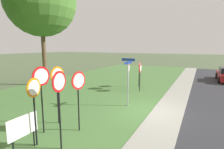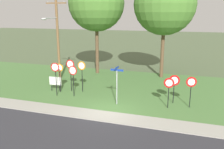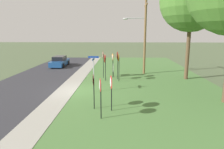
# 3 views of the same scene
# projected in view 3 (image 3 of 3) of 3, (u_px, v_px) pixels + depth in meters

# --- Properties ---
(ground_plane) EXTENTS (160.00, 160.00, 0.00)m
(ground_plane) POSITION_uv_depth(u_px,v_px,m) (76.00, 91.00, 16.45)
(ground_plane) COLOR #4C5B3D
(road_asphalt) EXTENTS (44.00, 6.40, 0.01)m
(road_asphalt) POSITION_uv_depth(u_px,v_px,m) (17.00, 90.00, 16.62)
(road_asphalt) COLOR #2D2D33
(road_asphalt) RESTS_ON ground_plane
(sidewalk_strip) EXTENTS (44.00, 1.60, 0.06)m
(sidewalk_strip) POSITION_uv_depth(u_px,v_px,m) (66.00, 91.00, 16.47)
(sidewalk_strip) COLOR #99968C
(sidewalk_strip) RESTS_ON ground_plane
(grass_median) EXTENTS (44.00, 12.00, 0.04)m
(grass_median) POSITION_uv_depth(u_px,v_px,m) (151.00, 92.00, 16.23)
(grass_median) COLOR #477038
(grass_median) RESTS_ON ground_plane
(stop_sign_near_left) EXTENTS (0.74, 0.13, 2.50)m
(stop_sign_near_left) POSITION_uv_depth(u_px,v_px,m) (105.00, 62.00, 19.45)
(stop_sign_near_left) COLOR black
(stop_sign_near_left) RESTS_ON grass_median
(stop_sign_near_right) EXTENTS (0.71, 0.12, 2.60)m
(stop_sign_near_right) POSITION_uv_depth(u_px,v_px,m) (119.00, 61.00, 19.23)
(stop_sign_near_right) COLOR black
(stop_sign_near_right) RESTS_ON grass_median
(stop_sign_far_left) EXTENTS (0.77, 0.13, 2.71)m
(stop_sign_far_left) POSITION_uv_depth(u_px,v_px,m) (117.00, 59.00, 20.18)
(stop_sign_far_left) COLOR black
(stop_sign_far_left) RESTS_ON grass_median
(stop_sign_far_center) EXTENTS (0.66, 0.16, 2.43)m
(stop_sign_far_center) POSITION_uv_depth(u_px,v_px,m) (113.00, 60.00, 20.99)
(stop_sign_far_center) COLOR black
(stop_sign_far_center) RESTS_ON grass_median
(stop_sign_far_right) EXTENTS (0.70, 0.12, 2.70)m
(stop_sign_far_right) POSITION_uv_depth(u_px,v_px,m) (103.00, 59.00, 20.78)
(stop_sign_far_right) COLOR black
(stop_sign_far_right) RESTS_ON grass_median
(yield_sign_near_left) EXTENTS (0.71, 0.17, 2.23)m
(yield_sign_near_left) POSITION_uv_depth(u_px,v_px,m) (100.00, 89.00, 10.82)
(yield_sign_near_left) COLOR black
(yield_sign_near_left) RESTS_ON grass_median
(yield_sign_near_right) EXTENTS (0.71, 0.11, 2.17)m
(yield_sign_near_right) POSITION_uv_depth(u_px,v_px,m) (93.00, 83.00, 12.27)
(yield_sign_near_right) COLOR black
(yield_sign_near_right) RESTS_ON grass_median
(yield_sign_far_left) EXTENTS (0.78, 0.18, 2.13)m
(yield_sign_far_left) POSITION_uv_depth(u_px,v_px,m) (111.00, 85.00, 11.96)
(yield_sign_far_left) COLOR black
(yield_sign_far_left) RESTS_ON grass_median
(street_name_post) EXTENTS (0.96, 0.82, 2.80)m
(street_name_post) POSITION_uv_depth(u_px,v_px,m) (94.00, 71.00, 15.80)
(street_name_post) COLOR #9EA0A8
(street_name_post) RESTS_ON grass_median
(utility_pole) EXTENTS (2.10, 2.54, 8.38)m
(utility_pole) POSITION_uv_depth(u_px,v_px,m) (143.00, 32.00, 22.28)
(utility_pole) COLOR brown
(utility_pole) RESTS_ON grass_median
(notice_board) EXTENTS (1.10, 0.06, 1.25)m
(notice_board) POSITION_uv_depth(u_px,v_px,m) (113.00, 68.00, 21.64)
(notice_board) COLOR black
(notice_board) RESTS_ON grass_median
(oak_tree_left) EXTENTS (5.86, 5.86, 10.40)m
(oak_tree_left) POSITION_uv_depth(u_px,v_px,m) (192.00, 0.00, 19.10)
(oak_tree_left) COLOR brown
(oak_tree_left) RESTS_ON grass_median
(parked_hatchback_near) EXTENTS (4.48, 1.92, 1.39)m
(parked_hatchback_near) POSITION_uv_depth(u_px,v_px,m) (60.00, 62.00, 28.26)
(parked_hatchback_near) COLOR #1E4C8C
(parked_hatchback_near) RESTS_ON road_asphalt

